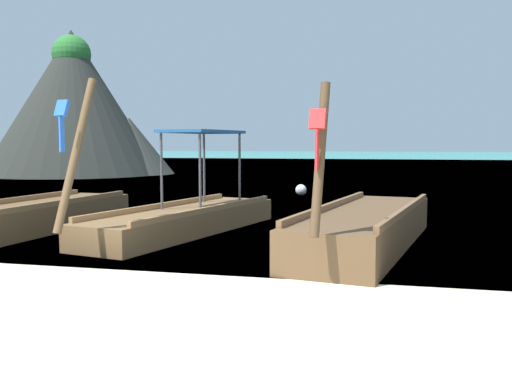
# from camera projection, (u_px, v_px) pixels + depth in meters

# --- Properties ---
(ground) EXTENTS (120.00, 120.00, 0.00)m
(ground) POSITION_uv_depth(u_px,v_px,m) (172.00, 314.00, 5.81)
(ground) COLOR beige
(sea_water) EXTENTS (120.00, 120.00, 0.00)m
(sea_water) POSITION_uv_depth(u_px,v_px,m) (371.00, 159.00, 65.68)
(sea_water) COLOR #2DB29E
(sea_water) RESTS_ON ground
(longtail_boat_yellow_ribbon) EXTENTS (1.72, 6.31, 2.52)m
(longtail_boat_yellow_ribbon) POSITION_uv_depth(u_px,v_px,m) (21.00, 219.00, 10.94)
(longtail_boat_yellow_ribbon) COLOR brown
(longtail_boat_yellow_ribbon) RESTS_ON ground
(longtail_boat_blue_ribbon) EXTENTS (2.43, 5.97, 2.73)m
(longtail_boat_blue_ribbon) POSITION_uv_depth(u_px,v_px,m) (185.00, 217.00, 11.06)
(longtail_boat_blue_ribbon) COLOR brown
(longtail_boat_blue_ribbon) RESTS_ON ground
(longtail_boat_red_ribbon) EXTENTS (2.26, 5.77, 2.51)m
(longtail_boat_red_ribbon) POSITION_uv_depth(u_px,v_px,m) (366.00, 228.00, 9.56)
(longtail_boat_red_ribbon) COLOR brown
(longtail_boat_red_ribbon) RESTS_ON ground
(karst_rock) EXTENTS (10.43, 9.85, 8.10)m
(karst_rock) POSITION_uv_depth(u_px,v_px,m) (78.00, 106.00, 32.16)
(karst_rock) COLOR #2D302B
(karst_rock) RESTS_ON ground
(mooring_buoy_far) EXTENTS (0.37, 0.37, 0.37)m
(mooring_buoy_far) POSITION_uv_depth(u_px,v_px,m) (301.00, 190.00, 19.03)
(mooring_buoy_far) COLOR white
(mooring_buoy_far) RESTS_ON sea_water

